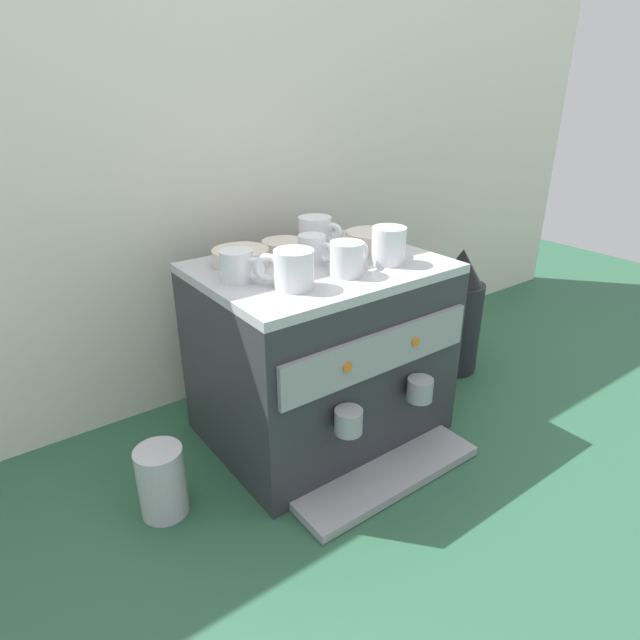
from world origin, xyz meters
name	(u,v)px	position (x,y,z in m)	size (l,w,h in m)	color
ground_plane	(320,426)	(0.00, 0.00, 0.00)	(4.00, 4.00, 0.00)	#28563D
tiled_backsplash_wall	(241,181)	(0.00, 0.34, 0.56)	(2.80, 0.03, 1.11)	silver
espresso_machine	(321,352)	(0.00, 0.00, 0.21)	(0.52, 0.50, 0.43)	#2D2D33
ceramic_cup_0	(313,249)	(-0.01, 0.01, 0.46)	(0.06, 0.09, 0.06)	white
ceramic_cup_1	(292,269)	(-0.13, -0.09, 0.46)	(0.10, 0.10, 0.08)	white
ceramic_cup_2	(238,266)	(-0.19, 0.01, 0.46)	(0.07, 0.10, 0.06)	white
ceramic_cup_3	(349,258)	(0.01, -0.09, 0.46)	(0.11, 0.07, 0.07)	white
ceramic_cup_4	(316,231)	(0.08, 0.13, 0.46)	(0.08, 0.11, 0.07)	white
ceramic_cup_5	(389,245)	(0.12, -0.08, 0.47)	(0.10, 0.10, 0.08)	white
ceramic_bowl_0	(372,241)	(0.17, 0.02, 0.44)	(0.12, 0.12, 0.04)	beige
ceramic_bowl_1	(241,257)	(-0.14, 0.10, 0.44)	(0.12, 0.12, 0.03)	beige
ceramic_bowl_2	(283,247)	(-0.02, 0.11, 0.44)	(0.10, 0.10, 0.03)	beige
coffee_grinder	(457,314)	(0.50, 0.01, 0.17)	(0.14, 0.14, 0.37)	black
milk_pitcher	(162,481)	(-0.42, -0.05, 0.07)	(0.09, 0.09, 0.15)	#B7B7BC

